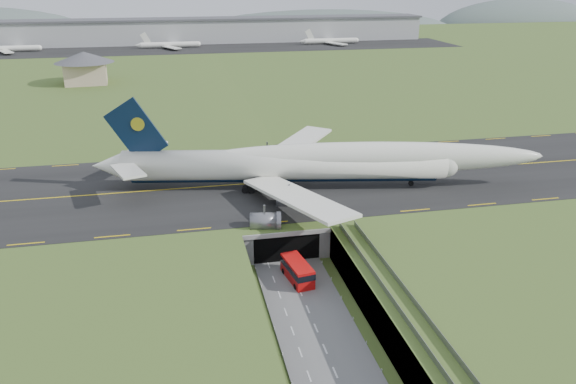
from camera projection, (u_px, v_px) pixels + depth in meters
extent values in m
plane|color=#476327|center=(297.00, 284.00, 93.88)|extent=(900.00, 900.00, 0.00)
cube|color=gray|center=(297.00, 268.00, 92.78)|extent=(800.00, 800.00, 6.00)
cube|color=slate|center=(307.00, 308.00, 87.00)|extent=(12.00, 75.00, 0.20)
cube|color=black|center=(264.00, 183.00, 121.74)|extent=(800.00, 44.00, 0.18)
cube|color=gray|center=(275.00, 210.00, 109.19)|extent=(16.00, 22.00, 1.00)
cube|color=gray|center=(240.00, 225.00, 108.77)|extent=(2.00, 22.00, 6.00)
cube|color=gray|center=(310.00, 219.00, 111.43)|extent=(2.00, 22.00, 6.00)
cube|color=black|center=(280.00, 235.00, 105.73)|extent=(12.00, 12.00, 5.00)
cube|color=#A8A8A3|center=(287.00, 234.00, 99.08)|extent=(17.00, 0.50, 0.80)
cube|color=#A8A8A3|center=(404.00, 307.00, 76.99)|extent=(3.00, 53.00, 0.50)
cube|color=gray|center=(395.00, 304.00, 76.45)|extent=(0.06, 53.00, 1.00)
cube|color=gray|center=(414.00, 301.00, 76.98)|extent=(0.06, 53.00, 1.00)
cylinder|color=#A8A8A3|center=(433.00, 370.00, 69.43)|extent=(0.90, 0.90, 5.60)
cylinder|color=#A8A8A3|center=(396.00, 316.00, 80.36)|extent=(0.90, 0.90, 5.60)
cylinder|color=#A8A8A3|center=(368.00, 275.00, 91.30)|extent=(0.90, 0.90, 5.60)
cylinder|color=white|center=(285.00, 165.00, 117.54)|extent=(67.49, 18.55, 6.35)
sphere|color=white|center=(444.00, 163.00, 118.23)|extent=(7.25, 7.25, 6.22)
cone|color=white|center=(109.00, 166.00, 116.78)|extent=(7.93, 7.20, 6.03)
ellipsoid|color=white|center=(372.00, 157.00, 117.39)|extent=(72.29, 18.96, 6.67)
ellipsoid|color=black|center=(440.00, 160.00, 117.92)|extent=(4.88, 3.54, 2.22)
cylinder|color=black|center=(285.00, 176.00, 118.44)|extent=(63.50, 14.32, 2.67)
cube|color=white|center=(292.00, 147.00, 132.72)|extent=(24.59, 27.11, 2.67)
cube|color=white|center=(144.00, 148.00, 123.29)|extent=(10.29, 11.33, 1.02)
cube|color=white|center=(297.00, 197.00, 103.16)|extent=(16.46, 30.34, 2.67)
cube|color=white|center=(128.00, 171.00, 109.44)|extent=(7.54, 11.76, 1.02)
cube|color=black|center=(136.00, 131.00, 114.20)|extent=(12.52, 2.89, 14.04)
cylinder|color=gold|center=(138.00, 124.00, 113.67)|extent=(2.86, 1.19, 2.78)
cylinder|color=slate|center=(287.00, 168.00, 127.81)|extent=(5.67, 4.16, 3.27)
cylinder|color=slate|center=(267.00, 155.00, 137.41)|extent=(5.67, 4.16, 3.27)
cylinder|color=slate|center=(289.00, 199.00, 110.26)|extent=(5.67, 4.16, 3.27)
cylinder|color=slate|center=(264.00, 221.00, 100.47)|extent=(5.67, 4.16, 3.27)
cylinder|color=black|center=(411.00, 183.00, 119.70)|extent=(1.16, 0.69, 1.09)
cube|color=black|center=(264.00, 184.00, 119.00)|extent=(7.12, 7.91, 1.39)
cube|color=red|center=(297.00, 271.00, 94.38)|extent=(4.35, 8.59, 3.28)
cube|color=black|center=(297.00, 267.00, 94.14)|extent=(4.43, 8.71, 1.09)
cube|color=black|center=(297.00, 278.00, 94.88)|extent=(4.05, 8.01, 0.55)
cylinder|color=black|center=(296.00, 287.00, 91.98)|extent=(0.54, 1.03, 0.98)
cylinder|color=black|center=(284.00, 271.00, 96.73)|extent=(0.54, 1.03, 0.98)
cylinder|color=black|center=(311.00, 283.00, 92.93)|extent=(0.54, 1.03, 0.98)
cylinder|color=black|center=(299.00, 268.00, 97.68)|extent=(0.54, 1.03, 0.98)
cube|color=#C9AF91|center=(86.00, 73.00, 229.87)|extent=(17.27, 17.27, 8.59)
cone|color=#4C4C51|center=(84.00, 57.00, 227.52)|extent=(25.32, 25.32, 4.29)
cube|color=#B2B2B2|center=(196.00, 31.00, 362.41)|extent=(300.00, 22.00, 15.00)
cube|color=#4C4C51|center=(195.00, 19.00, 359.68)|extent=(302.00, 24.00, 1.20)
cube|color=black|center=(199.00, 48.00, 337.75)|extent=(320.00, 50.00, 0.08)
cylinder|color=white|center=(8.00, 48.00, 320.99)|extent=(34.00, 3.20, 3.20)
cylinder|color=white|center=(170.00, 45.00, 338.33)|extent=(34.00, 3.20, 3.20)
cylinder|color=white|center=(331.00, 41.00, 357.50)|extent=(34.00, 3.20, 3.20)
ellipsoid|color=#576862|center=(322.00, 35.00, 510.11)|extent=(260.00, 91.00, 44.00)
ellipsoid|color=#576862|center=(520.00, 30.00, 548.15)|extent=(180.00, 63.00, 60.00)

